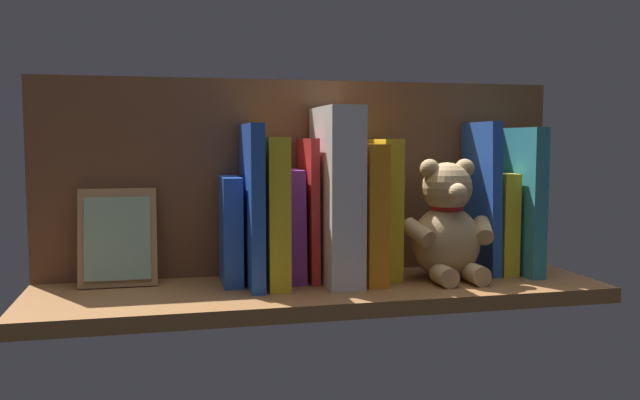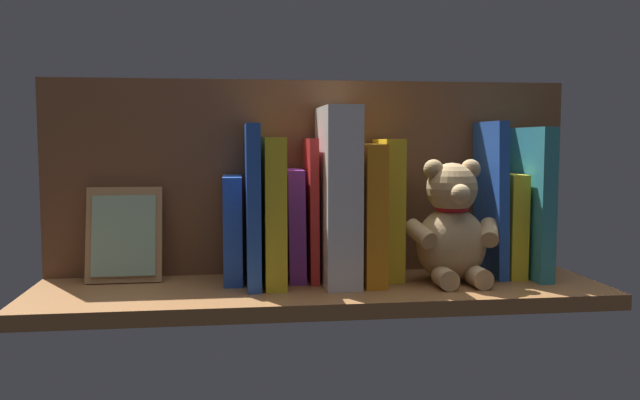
% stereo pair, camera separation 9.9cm
% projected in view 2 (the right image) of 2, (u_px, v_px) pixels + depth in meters
% --- Properties ---
extents(ground_plane, '(0.84, 0.25, 0.02)m').
position_uv_depth(ground_plane, '(320.00, 292.00, 1.00)').
color(ground_plane, brown).
extents(shelf_back_panel, '(0.84, 0.02, 0.31)m').
position_uv_depth(shelf_back_panel, '(312.00, 177.00, 1.09)').
color(shelf_back_panel, brown).
rests_on(shelf_back_panel, ground_plane).
extents(book_0, '(0.02, 0.14, 0.23)m').
position_uv_depth(book_0, '(529.00, 202.00, 1.05)').
color(book_0, teal).
rests_on(book_0, ground_plane).
extents(book_1, '(0.03, 0.11, 0.16)m').
position_uv_depth(book_1, '(506.00, 224.00, 1.07)').
color(book_1, yellow).
rests_on(book_1, ground_plane).
extents(book_2, '(0.02, 0.11, 0.24)m').
position_uv_depth(book_2, '(490.00, 199.00, 1.06)').
color(book_2, blue).
rests_on(book_2, ground_plane).
extents(teddy_bear, '(0.15, 0.12, 0.19)m').
position_uv_depth(teddy_bear, '(453.00, 228.00, 1.01)').
color(teddy_bear, tan).
rests_on(teddy_bear, ground_plane).
extents(book_3, '(0.03, 0.10, 0.22)m').
position_uv_depth(book_3, '(388.00, 209.00, 1.04)').
color(book_3, yellow).
rests_on(book_3, ground_plane).
extents(book_4, '(0.03, 0.14, 0.21)m').
position_uv_depth(book_4, '(368.00, 213.00, 1.02)').
color(book_4, orange).
rests_on(book_4, ground_plane).
extents(dictionary_thick_white, '(0.05, 0.15, 0.26)m').
position_uv_depth(dictionary_thick_white, '(338.00, 195.00, 1.01)').
color(dictionary_thick_white, white).
rests_on(dictionary_thick_white, ground_plane).
extents(book_5, '(0.01, 0.10, 0.22)m').
position_uv_depth(book_5, '(311.00, 209.00, 1.03)').
color(book_5, red).
rests_on(book_5, ground_plane).
extents(book_6, '(0.03, 0.10, 0.17)m').
position_uv_depth(book_6, '(295.00, 225.00, 1.03)').
color(book_6, purple).
rests_on(book_6, ground_plane).
extents(book_7, '(0.03, 0.14, 0.22)m').
position_uv_depth(book_7, '(273.00, 211.00, 1.00)').
color(book_7, yellow).
rests_on(book_7, ground_plane).
extents(book_8, '(0.02, 0.14, 0.24)m').
position_uv_depth(book_8, '(252.00, 205.00, 0.99)').
color(book_8, blue).
rests_on(book_8, ground_plane).
extents(book_9, '(0.03, 0.10, 0.16)m').
position_uv_depth(book_9, '(233.00, 229.00, 1.01)').
color(book_9, blue).
rests_on(book_9, ground_plane).
extents(picture_frame_leaning, '(0.11, 0.05, 0.14)m').
position_uv_depth(picture_frame_leaning, '(124.00, 235.00, 1.02)').
color(picture_frame_leaning, '#A87A4C').
rests_on(picture_frame_leaning, ground_plane).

